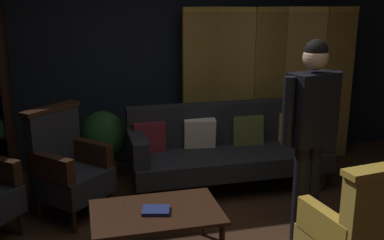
# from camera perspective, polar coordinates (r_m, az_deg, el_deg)

# --- Properties ---
(back_wall) EXTENTS (7.20, 0.10, 2.80)m
(back_wall) POSITION_cam_1_polar(r_m,az_deg,el_deg) (5.54, -4.22, 8.92)
(back_wall) COLOR black
(back_wall) RESTS_ON ground_plane
(folding_screen) EXTENTS (2.16, 0.38, 1.90)m
(folding_screen) POSITION_cam_1_polar(r_m,az_deg,el_deg) (5.62, 9.79, 4.55)
(folding_screen) COLOR olive
(folding_screen) RESTS_ON ground_plane
(velvet_couch) EXTENTS (2.12, 0.78, 0.88)m
(velvet_couch) POSITION_cam_1_polar(r_m,az_deg,el_deg) (4.93, 4.35, -3.16)
(velvet_couch) COLOR black
(velvet_couch) RESTS_ON ground_plane
(coffee_table) EXTENTS (1.00, 0.64, 0.42)m
(coffee_table) POSITION_cam_1_polar(r_m,az_deg,el_deg) (3.59, -4.53, -11.98)
(coffee_table) COLOR black
(coffee_table) RESTS_ON ground_plane
(armchair_gilt_accent) EXTENTS (0.65, 0.64, 1.04)m
(armchair_gilt_accent) POSITION_cam_1_polar(r_m,az_deg,el_deg) (3.29, 20.44, -13.44)
(armchair_gilt_accent) COLOR #B78E33
(armchair_gilt_accent) RESTS_ON ground_plane
(armchair_wing_right) EXTENTS (0.82, 0.82, 1.04)m
(armchair_wing_right) POSITION_cam_1_polar(r_m,az_deg,el_deg) (4.38, -15.46, -5.63)
(armchair_wing_right) COLOR black
(armchair_wing_right) RESTS_ON ground_plane
(standing_figure) EXTENTS (0.57, 0.31, 1.70)m
(standing_figure) POSITION_cam_1_polar(r_m,az_deg,el_deg) (3.77, 14.76, -0.42)
(standing_figure) COLOR black
(standing_figure) RESTS_ON ground_plane
(potted_plant) EXTENTS (0.51, 0.51, 0.80)m
(potted_plant) POSITION_cam_1_polar(r_m,az_deg,el_deg) (5.13, -11.09, -2.60)
(potted_plant) COLOR brown
(potted_plant) RESTS_ON ground_plane
(book_navy_cloth) EXTENTS (0.24, 0.20, 0.03)m
(book_navy_cloth) POSITION_cam_1_polar(r_m,az_deg,el_deg) (3.54, -4.59, -11.30)
(book_navy_cloth) COLOR navy
(book_navy_cloth) RESTS_ON coffee_table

